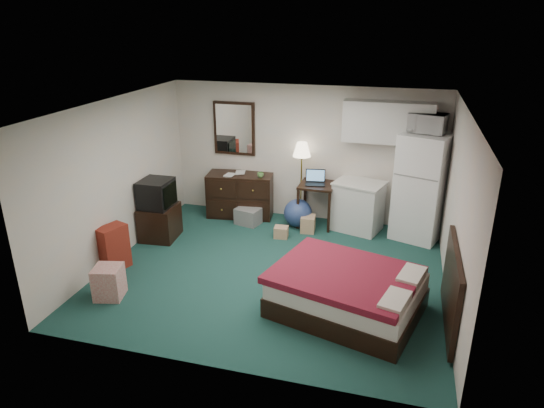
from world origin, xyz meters
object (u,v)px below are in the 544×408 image
(kitchen_counter, at_px, (358,207))
(suitcase, at_px, (113,248))
(bed, at_px, (347,292))
(tv_stand, at_px, (160,222))
(fridge, at_px, (421,187))
(floor_lamp, at_px, (301,182))
(desk, at_px, (317,204))
(dresser, at_px, (240,195))

(kitchen_counter, height_order, suitcase, kitchen_counter)
(kitchen_counter, bearing_deg, bed, -70.39)
(tv_stand, height_order, suitcase, suitcase)
(tv_stand, bearing_deg, fridge, 11.29)
(kitchen_counter, bearing_deg, floor_lamp, -170.87)
(kitchen_counter, relative_size, fridge, 0.47)
(fridge, bearing_deg, kitchen_counter, -162.70)
(floor_lamp, xyz_separation_m, bed, (1.22, -2.82, -0.47))
(fridge, height_order, bed, fridge)
(desk, distance_m, tv_stand, 2.83)
(dresser, height_order, fridge, fridge)
(floor_lamp, bearing_deg, tv_stand, -147.45)
(kitchen_counter, relative_size, tv_stand, 1.37)
(desk, bearing_deg, bed, -70.25)
(dresser, relative_size, fridge, 0.67)
(bed, bearing_deg, tv_stand, 172.95)
(suitcase, bearing_deg, kitchen_counter, 55.21)
(floor_lamp, bearing_deg, bed, -66.56)
(suitcase, bearing_deg, fridge, 48.09)
(dresser, distance_m, floor_lamp, 1.22)
(floor_lamp, relative_size, desk, 1.90)
(tv_stand, bearing_deg, kitchen_counter, 16.43)
(kitchen_counter, bearing_deg, dresser, -165.25)
(kitchen_counter, height_order, bed, kitchen_counter)
(desk, distance_m, kitchen_counter, 0.76)
(dresser, xyz_separation_m, kitchen_counter, (2.25, -0.07, 0.02))
(floor_lamp, xyz_separation_m, suitcase, (-2.34, -2.59, -0.40))
(fridge, height_order, tv_stand, fridge)
(kitchen_counter, distance_m, fridge, 1.15)
(floor_lamp, distance_m, suitcase, 3.52)
(tv_stand, bearing_deg, desk, 22.32)
(dresser, height_order, suitcase, dresser)
(dresser, height_order, tv_stand, dresser)
(kitchen_counter, bearing_deg, tv_stand, -142.41)
(tv_stand, xyz_separation_m, suitcase, (-0.15, -1.19, 0.06))
(tv_stand, bearing_deg, dresser, 47.73)
(kitchen_counter, xyz_separation_m, suitcase, (-3.42, -2.45, -0.08))
(floor_lamp, relative_size, suitcase, 2.16)
(fridge, relative_size, tv_stand, 2.91)
(floor_lamp, height_order, tv_stand, floor_lamp)
(dresser, height_order, kitchen_counter, kitchen_counter)
(kitchen_counter, xyz_separation_m, tv_stand, (-3.27, -1.26, -0.14))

